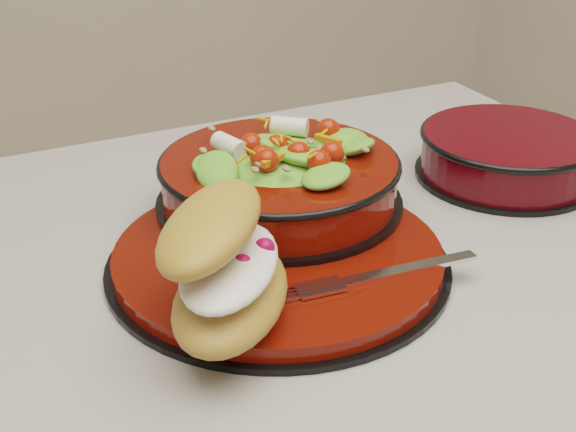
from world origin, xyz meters
name	(u,v)px	position (x,y,z in m)	size (l,w,h in m)	color
dinner_plate	(279,258)	(0.14, -0.01, 0.91)	(0.32, 0.32, 0.02)	black
salad_bowl	(279,170)	(0.18, 0.07, 0.96)	(0.25, 0.25, 0.10)	black
croissant	(227,265)	(0.06, -0.09, 0.97)	(0.16, 0.19, 0.10)	#B27B36
fork	(382,274)	(0.20, -0.09, 0.92)	(0.17, 0.03, 0.00)	silver
extra_bowl	(507,153)	(0.46, 0.06, 0.93)	(0.20, 0.20, 0.05)	black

